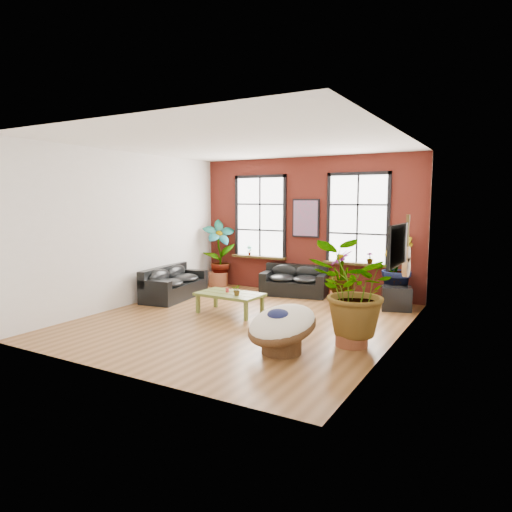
{
  "coord_description": "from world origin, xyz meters",
  "views": [
    {
      "loc": [
        4.67,
        -7.62,
        2.41
      ],
      "look_at": [
        0.0,
        0.6,
        1.25
      ],
      "focal_mm": 32.0,
      "sensor_mm": 36.0,
      "label": 1
    }
  ],
  "objects_px": {
    "sofa_left": "(173,284)",
    "papasan_chair": "(282,327)",
    "sofa_back": "(295,281)",
    "coffee_table": "(230,295)"
  },
  "relations": [
    {
      "from": "sofa_back",
      "to": "papasan_chair",
      "type": "relative_size",
      "value": 1.22
    },
    {
      "from": "sofa_back",
      "to": "papasan_chair",
      "type": "xyz_separation_m",
      "value": [
        1.7,
        -4.18,
        0.08
      ]
    },
    {
      "from": "sofa_back",
      "to": "papasan_chair",
      "type": "height_order",
      "value": "papasan_chair"
    },
    {
      "from": "sofa_left",
      "to": "papasan_chair",
      "type": "height_order",
      "value": "papasan_chair"
    },
    {
      "from": "coffee_table",
      "to": "sofa_back",
      "type": "bearing_deg",
      "value": 83.09
    },
    {
      "from": "sofa_left",
      "to": "papasan_chair",
      "type": "relative_size",
      "value": 1.42
    },
    {
      "from": "coffee_table",
      "to": "papasan_chair",
      "type": "height_order",
      "value": "papasan_chair"
    },
    {
      "from": "papasan_chair",
      "to": "coffee_table",
      "type": "bearing_deg",
      "value": 162.76
    },
    {
      "from": "sofa_back",
      "to": "coffee_table",
      "type": "bearing_deg",
      "value": -109.38
    },
    {
      "from": "sofa_back",
      "to": "coffee_table",
      "type": "xyz_separation_m",
      "value": [
        -0.39,
        -2.46,
        0.05
      ]
    }
  ]
}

